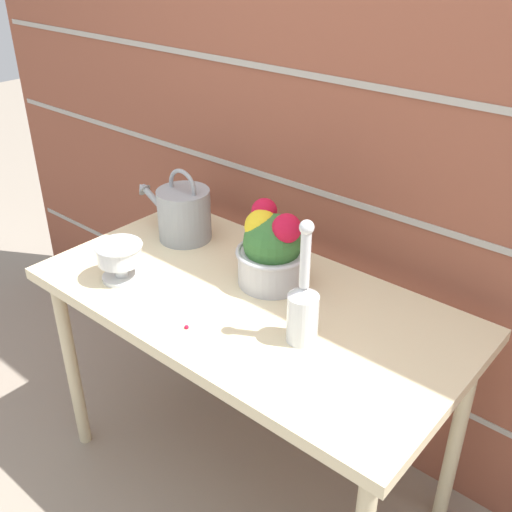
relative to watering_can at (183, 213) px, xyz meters
name	(u,v)px	position (x,y,z in m)	size (l,w,h in m)	color
ground_plane	(250,475)	(0.41, -0.14, -0.83)	(12.00, 12.00, 0.00)	gray
brick_wall	(343,138)	(0.41, 0.31, 0.27)	(3.60, 0.08, 2.20)	brown
patio_table	(249,318)	(0.41, -0.14, -0.17)	(1.26, 0.66, 0.74)	beige
watering_can	(183,213)	(0.00, 0.00, 0.00)	(0.32, 0.18, 0.25)	#93999E
crystal_pedestal_bowl	(120,257)	(0.05, -0.31, -0.02)	(0.14, 0.14, 0.12)	silver
flower_planter	(272,249)	(0.41, -0.03, 0.02)	(0.21, 0.21, 0.25)	#BCBCC1
glass_decanter	(303,306)	(0.64, -0.20, 0.01)	(0.08, 0.08, 0.34)	silver
fallen_petal	(187,327)	(0.38, -0.36, -0.09)	(0.01, 0.01, 0.01)	red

